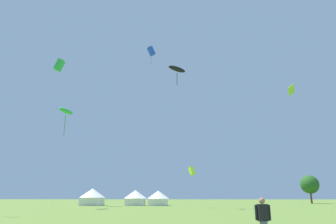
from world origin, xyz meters
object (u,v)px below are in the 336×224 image
at_px(kite_green_parafoil, 66,111).
at_px(festival_tent_left, 92,196).
at_px(kite_lime_diamond, 291,91).
at_px(festival_tent_center, 158,197).
at_px(kite_black_parafoil, 177,69).
at_px(kite_green_box, 59,65).
at_px(kite_blue_box, 151,52).
at_px(tree_distant_left, 310,185).
at_px(festival_tent_right, 135,197).
at_px(person_spectator, 264,223).
at_px(kite_lime_box, 192,171).

height_order(kite_green_parafoil, festival_tent_left, kite_green_parafoil).
distance_m(kite_lime_diamond, festival_tent_center, 34.78).
relative_size(kite_black_parafoil, kite_lime_diamond, 1.12).
relative_size(kite_green_box, kite_lime_diamond, 1.33).
distance_m(kite_blue_box, tree_distant_left, 55.45).
bearing_deg(kite_blue_box, kite_green_box, 153.80).
distance_m(kite_blue_box, festival_tent_right, 29.15).
bearing_deg(kite_lime_diamond, festival_tent_left, 175.60).
height_order(kite_blue_box, festival_tent_center, kite_blue_box).
relative_size(kite_lime_diamond, festival_tent_right, 5.20).
bearing_deg(kite_black_parafoil, kite_green_box, 167.20).
xyz_separation_m(kite_black_parafoil, tree_distant_left, (33.68, 28.11, -21.33)).
bearing_deg(tree_distant_left, festival_tent_right, -154.33).
bearing_deg(kite_lime_diamond, person_spectator, -111.37).
relative_size(kite_blue_box, kite_lime_diamond, 1.19).
bearing_deg(kite_lime_diamond, kite_black_parafoil, -169.12).
height_order(person_spectator, festival_tent_center, festival_tent_center).
relative_size(kite_black_parafoil, festival_tent_left, 5.19).
bearing_deg(kite_green_parafoil, person_spectator, -57.47).
relative_size(kite_lime_box, festival_tent_left, 1.31).
bearing_deg(kite_black_parafoil, tree_distant_left, 39.85).
relative_size(kite_blue_box, festival_tent_left, 5.53).
relative_size(kite_green_box, festival_tent_right, 6.89).
bearing_deg(kite_green_box, festival_tent_center, 3.85).
height_order(festival_tent_center, tree_distant_left, tree_distant_left).
xyz_separation_m(kite_green_parafoil, festival_tent_center, (14.30, 15.32, -14.00)).
relative_size(kite_black_parafoil, kite_green_parafoil, 1.66).
xyz_separation_m(kite_green_parafoil, person_spectator, (22.98, -36.02, -14.77)).
xyz_separation_m(kite_blue_box, tree_distant_left, (38.28, 32.97, -22.86)).
relative_size(kite_black_parafoil, festival_tent_right, 5.80).
relative_size(person_spectator, festival_tent_center, 0.39).
bearing_deg(kite_lime_diamond, festival_tent_right, 174.39).
xyz_separation_m(kite_black_parafoil, kite_lime_diamond, (23.30, 4.48, -3.50)).
distance_m(kite_lime_diamond, festival_tent_left, 46.15).
bearing_deg(person_spectator, tree_distant_left, 67.85).
xyz_separation_m(kite_green_box, festival_tent_center, (22.67, 1.53, -28.87)).
bearing_deg(person_spectator, kite_blue_box, 103.11).
relative_size(festival_tent_left, festival_tent_right, 1.12).
xyz_separation_m(kite_black_parafoil, festival_tent_center, (-4.24, 7.64, -24.51)).
bearing_deg(festival_tent_center, person_spectator, -80.40).
distance_m(kite_green_box, festival_tent_right, 34.01).
height_order(festival_tent_right, festival_tent_center, festival_tent_right).
distance_m(kite_blue_box, kite_black_parafoil, 6.87).
bearing_deg(kite_blue_box, kite_black_parafoil, 46.57).
distance_m(kite_green_box, person_spectator, 65.90).
height_order(person_spectator, festival_tent_right, festival_tent_right).
xyz_separation_m(kite_black_parafoil, festival_tent_right, (-8.90, 7.64, -24.46)).
bearing_deg(tree_distant_left, kite_lime_diamond, -113.72).
relative_size(kite_blue_box, kite_green_parafoil, 1.77).
xyz_separation_m(kite_black_parafoil, festival_tent_left, (-17.80, 7.64, -24.26)).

